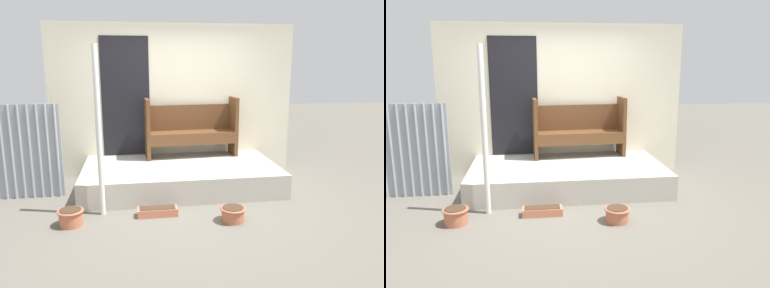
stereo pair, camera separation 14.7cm
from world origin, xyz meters
TOP-DOWN VIEW (x-y plane):
  - ground_plane at (0.00, 0.00)m, footprint 24.00×24.00m
  - porch_slab at (0.01, 0.81)m, footprint 3.01×1.61m
  - house_wall at (-0.03, 1.64)m, footprint 4.21×0.08m
  - support_post at (-1.14, -0.09)m, footprint 0.07×0.07m
  - bench at (0.26, 1.37)m, footprint 1.57×0.49m
  - flower_pot_left at (-1.50, -0.39)m, footprint 0.32×0.32m
  - flower_pot_middle at (0.49, -0.58)m, footprint 0.33×0.33m
  - planter_box_rect at (-0.43, -0.26)m, footprint 0.52×0.18m

SIDE VIEW (x-z plane):
  - ground_plane at x=0.00m, z-range 0.00..0.00m
  - planter_box_rect at x=-0.43m, z-range 0.00..0.11m
  - flower_pot_middle at x=0.49m, z-range 0.01..0.20m
  - flower_pot_left at x=-1.50m, z-range 0.01..0.22m
  - porch_slab at x=0.01m, z-range 0.00..0.37m
  - bench at x=0.26m, z-range 0.37..1.37m
  - support_post at x=-1.14m, z-range 0.00..2.18m
  - house_wall at x=-0.03m, z-range 0.00..2.60m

